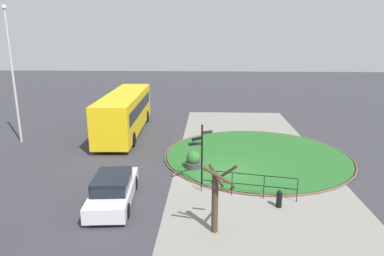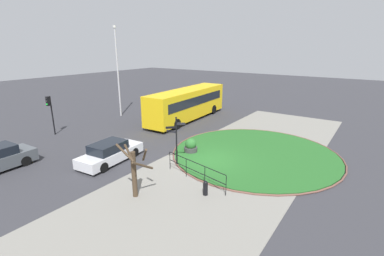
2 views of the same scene
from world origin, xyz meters
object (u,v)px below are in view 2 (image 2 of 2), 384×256
object	(u,v)px
car_near_lane	(110,153)
traffic_light_near	(50,107)
lamppost_tall	(118,70)
bollard_foreground	(205,188)
street_tree_bare	(135,170)
planter_near_signpost	(191,146)
signpost_directional	(176,138)
bus_yellow	(187,103)

from	to	relation	value
car_near_lane	traffic_light_near	world-z (taller)	traffic_light_near
lamppost_tall	traffic_light_near	bearing A→B (deg)	-176.38
bollard_foreground	street_tree_bare	world-z (taller)	street_tree_bare
planter_near_signpost	car_near_lane	bearing A→B (deg)	141.84
signpost_directional	bollard_foreground	bearing A→B (deg)	-120.81
traffic_light_near	bus_yellow	bearing A→B (deg)	139.95
bollard_foreground	car_near_lane	size ratio (longest dim) A/B	0.17
bus_yellow	car_near_lane	distance (m)	12.20
car_near_lane	lamppost_tall	bearing A→B (deg)	40.43
traffic_light_near	lamppost_tall	distance (m)	8.42
bollard_foreground	car_near_lane	xyz separation A→B (m)	(0.06, 7.41, 0.23)
traffic_light_near	car_near_lane	bearing A→B (deg)	73.76
bollard_foreground	planter_near_signpost	distance (m)	5.96
planter_near_signpost	street_tree_bare	world-z (taller)	street_tree_bare
bus_yellow	car_near_lane	bearing A→B (deg)	-171.83
signpost_directional	bus_yellow	distance (m)	11.69
signpost_directional	bus_yellow	world-z (taller)	signpost_directional
signpost_directional	bollard_foreground	world-z (taller)	signpost_directional
bus_yellow	bollard_foreground	bearing A→B (deg)	-143.67
signpost_directional	street_tree_bare	distance (m)	4.30
street_tree_bare	car_near_lane	bearing A→B (deg)	64.49
bollard_foreground	street_tree_bare	size ratio (longest dim) A/B	0.28
bus_yellow	lamppost_tall	bearing A→B (deg)	109.95
car_near_lane	street_tree_bare	xyz separation A→B (m)	(-2.21, -4.63, 0.88)
car_near_lane	traffic_light_near	size ratio (longest dim) A/B	1.40
bus_yellow	planter_near_signpost	bearing A→B (deg)	-145.69
street_tree_bare	bus_yellow	bearing A→B (deg)	25.92
signpost_directional	planter_near_signpost	size ratio (longest dim) A/B	2.98
car_near_lane	street_tree_bare	bearing A→B (deg)	-120.55
traffic_light_near	lamppost_tall	xyz separation A→B (m)	(8.02, 0.51, 2.51)
bollard_foreground	planter_near_signpost	xyz separation A→B (m)	(4.42, 3.99, 0.07)
lamppost_tall	street_tree_bare	world-z (taller)	lamppost_tall
bollard_foreground	lamppost_tall	xyz separation A→B (m)	(9.13, 16.63, 4.57)
car_near_lane	street_tree_bare	world-z (taller)	street_tree_bare
bollard_foreground	lamppost_tall	world-z (taller)	lamppost_tall
signpost_directional	planter_near_signpost	xyz separation A→B (m)	(2.34, 0.49, -1.38)
traffic_light_near	bollard_foreground	bearing A→B (deg)	76.65
lamppost_tall	bollard_foreground	bearing A→B (deg)	-118.76
traffic_light_near	planter_near_signpost	bearing A→B (deg)	95.87
street_tree_bare	planter_near_signpost	bearing A→B (deg)	10.35
traffic_light_near	street_tree_bare	world-z (taller)	traffic_light_near
traffic_light_near	lamppost_tall	world-z (taller)	lamppost_tall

